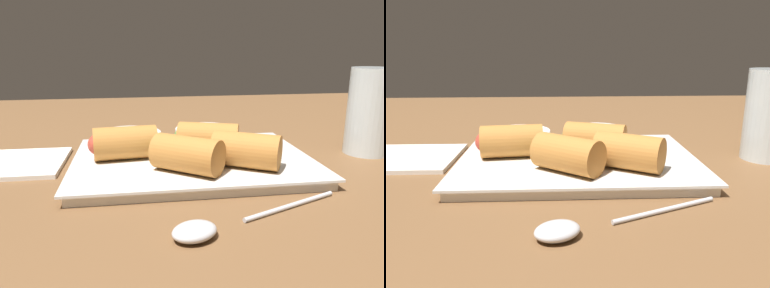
# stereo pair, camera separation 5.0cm
# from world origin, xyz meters

# --- Properties ---
(table_surface) EXTENTS (1.80, 1.40, 0.02)m
(table_surface) POSITION_xyz_m (0.00, 0.00, 0.01)
(table_surface) COLOR brown
(table_surface) RESTS_ON ground
(serving_plate) EXTENTS (0.31, 0.23, 0.01)m
(serving_plate) POSITION_xyz_m (-0.04, 0.02, 0.03)
(serving_plate) COLOR silver
(serving_plate) RESTS_ON table_surface
(roll_front_left) EXTENTS (0.09, 0.05, 0.04)m
(roll_front_left) POSITION_xyz_m (-0.13, 0.03, 0.06)
(roll_front_left) COLOR #B77533
(roll_front_left) RESTS_ON serving_plate
(roll_front_right) EXTENTS (0.09, 0.08, 0.04)m
(roll_front_right) POSITION_xyz_m (0.02, -0.03, 0.06)
(roll_front_right) COLOR #B77533
(roll_front_right) RESTS_ON serving_plate
(roll_back_left) EXTENTS (0.09, 0.08, 0.04)m
(roll_back_left) POSITION_xyz_m (-0.06, -0.03, 0.06)
(roll_back_left) COLOR #B77533
(roll_back_left) RESTS_ON serving_plate
(roll_back_right) EXTENTS (0.09, 0.07, 0.04)m
(roll_back_right) POSITION_xyz_m (-0.02, 0.04, 0.06)
(roll_back_right) COLOR #B77533
(roll_back_right) RESTS_ON serving_plate
(dipping_bowl_near) EXTENTS (0.09, 0.09, 0.02)m
(dipping_bowl_near) POSITION_xyz_m (-0.01, 0.08, 0.05)
(dipping_bowl_near) COLOR white
(dipping_bowl_near) RESTS_ON serving_plate
(dipping_bowl_far) EXTENTS (0.09, 0.09, 0.02)m
(dipping_bowl_far) POSITION_xyz_m (-0.12, 0.07, 0.05)
(dipping_bowl_far) COLOR white
(dipping_bowl_far) RESTS_ON serving_plate
(spoon) EXTENTS (0.19, 0.10, 0.01)m
(spoon) POSITION_xyz_m (-0.05, -0.16, 0.03)
(spoon) COLOR silver
(spoon) RESTS_ON table_surface
(napkin) EXTENTS (0.15, 0.13, 0.01)m
(napkin) POSITION_xyz_m (-0.29, 0.07, 0.02)
(napkin) COLOR silver
(napkin) RESTS_ON table_surface
(drinking_glass) EXTENTS (0.06, 0.06, 0.13)m
(drinking_glass) POSITION_xyz_m (0.24, 0.05, 0.08)
(drinking_glass) COLOR silver
(drinking_glass) RESTS_ON table_surface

